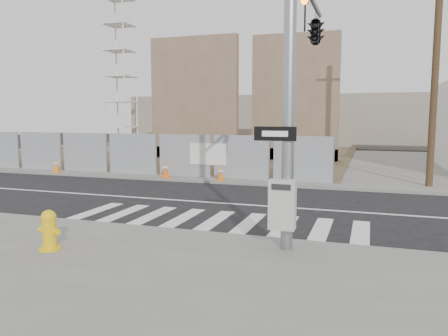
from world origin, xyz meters
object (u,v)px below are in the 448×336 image
(traffic_cone_a, at_px, (1,161))
(traffic_cone_d, at_px, (221,173))
(signal_pole, at_px, (308,48))
(crane_tower, at_px, (119,39))
(traffic_cone_b, at_px, (56,166))
(traffic_cone_c, at_px, (166,170))
(fire_hydrant, at_px, (49,230))

(traffic_cone_a, distance_m, traffic_cone_d, 13.58)
(signal_pole, bearing_deg, traffic_cone_a, 158.04)
(crane_tower, bearing_deg, traffic_cone_a, -93.23)
(traffic_cone_a, relative_size, traffic_cone_b, 0.98)
(signal_pole, distance_m, traffic_cone_c, 10.55)
(traffic_cone_c, bearing_deg, traffic_cone_b, -180.00)
(traffic_cone_b, bearing_deg, signal_pole, -24.93)
(traffic_cone_d, bearing_deg, traffic_cone_a, 175.54)
(crane_tower, xyz_separation_m, traffic_cone_c, (10.17, -12.78, -8.53))
(signal_pole, xyz_separation_m, crane_tower, (-17.49, 19.05, 4.24))
(signal_pole, height_order, traffic_cone_c, signal_pole)
(traffic_cone_b, relative_size, traffic_cone_d, 1.07)
(crane_tower, relative_size, traffic_cone_a, 25.69)
(signal_pole, distance_m, fire_hydrant, 7.81)
(crane_tower, height_order, traffic_cone_c, crane_tower)
(crane_tower, xyz_separation_m, traffic_cone_b, (4.01, -12.78, -8.55))
(fire_hydrant, bearing_deg, crane_tower, 140.60)
(traffic_cone_c, bearing_deg, crane_tower, 128.52)
(traffic_cone_c, bearing_deg, traffic_cone_a, 174.43)
(traffic_cone_b, bearing_deg, traffic_cone_d, 0.00)
(fire_hydrant, height_order, traffic_cone_a, fire_hydrant)
(crane_tower, xyz_separation_m, traffic_cone_d, (12.88, -12.78, -8.58))
(traffic_cone_b, bearing_deg, traffic_cone_a, 167.27)
(traffic_cone_d, bearing_deg, signal_pole, -53.60)
(signal_pole, xyz_separation_m, traffic_cone_a, (-18.16, 7.32, -4.32))
(crane_tower, bearing_deg, traffic_cone_c, -51.48)
(traffic_cone_c, xyz_separation_m, traffic_cone_d, (2.70, -0.00, -0.05))
(fire_hydrant, bearing_deg, traffic_cone_c, 125.37)
(traffic_cone_a, distance_m, traffic_cone_b, 4.79)
(signal_pole, bearing_deg, traffic_cone_c, 139.45)
(fire_hydrant, relative_size, traffic_cone_b, 1.21)
(crane_tower, distance_m, traffic_cone_b, 15.89)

